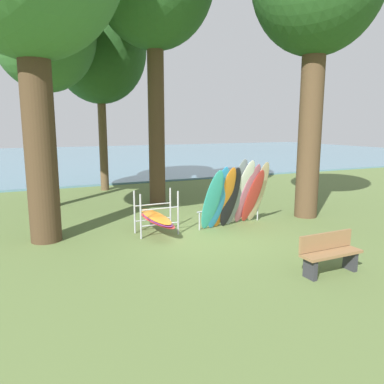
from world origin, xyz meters
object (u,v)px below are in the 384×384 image
at_px(tree_far_left_back, 99,50).
at_px(park_bench, 329,252).
at_px(leaning_board_pile, 236,196).
at_px(tree_mid_behind, 44,33).
at_px(board_storage_rack, 156,218).

relative_size(tree_far_left_back, park_bench, 6.35).
xyz_separation_m(tree_far_left_back, leaning_board_pile, (2.22, -8.41, -5.47)).
distance_m(tree_mid_behind, board_storage_rack, 8.17).
bearing_deg(board_storage_rack, leaning_board_pile, -9.01).
bearing_deg(tree_far_left_back, board_storage_rack, -91.34).
distance_m(tree_far_left_back, park_bench, 13.85).
xyz_separation_m(leaning_board_pile, park_bench, (-0.08, -3.89, -0.52)).
height_order(leaning_board_pile, board_storage_rack, leaning_board_pile).
height_order(tree_mid_behind, tree_far_left_back, tree_far_left_back).
bearing_deg(tree_mid_behind, park_bench, -63.91).
bearing_deg(board_storage_rack, tree_mid_behind, 113.98).
bearing_deg(park_bench, board_storage_rack, 118.57).
xyz_separation_m(tree_mid_behind, tree_far_left_back, (2.51, 2.82, 0.12)).
height_order(board_storage_rack, park_bench, board_storage_rack).
bearing_deg(tree_far_left_back, leaning_board_pile, -75.23).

